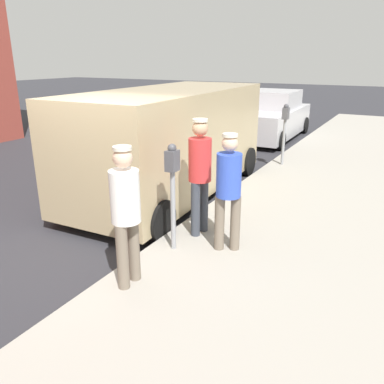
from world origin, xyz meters
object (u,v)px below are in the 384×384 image
at_px(parking_meter_far, 285,124).
at_px(parked_van, 171,140).
at_px(pedestrian_in_blue, 229,186).
at_px(parked_sedan_ahead, 270,117).
at_px(pedestrian_in_red, 200,170).
at_px(pedestrian_in_white, 126,209).
at_px(parking_meter_near, 173,179).

bearing_deg(parking_meter_far, parked_van, -117.02).
bearing_deg(pedestrian_in_blue, parked_sedan_ahead, 104.54).
height_order(pedestrian_in_blue, parked_sedan_ahead, pedestrian_in_blue).
xyz_separation_m(pedestrian_in_blue, parked_sedan_ahead, (-2.29, 8.82, -0.35)).
height_order(pedestrian_in_red, parked_van, parked_van).
distance_m(pedestrian_in_white, parked_sedan_ahead, 10.34).
relative_size(pedestrian_in_red, parked_van, 0.34).
relative_size(parking_meter_far, pedestrian_in_white, 0.90).
bearing_deg(parking_meter_near, parked_van, 122.45).
bearing_deg(parking_meter_far, parked_sedan_ahead, 112.65).
bearing_deg(pedestrian_in_red, parking_meter_near, -96.85).
xyz_separation_m(pedestrian_in_white, parked_sedan_ahead, (-1.63, 10.21, -0.37)).
xyz_separation_m(pedestrian_in_white, parked_van, (-1.51, 3.39, 0.04)).
height_order(parking_meter_near, parked_van, parked_van).
bearing_deg(pedestrian_in_blue, parked_van, 137.23).
distance_m(parked_van, parked_sedan_ahead, 6.83).
xyz_separation_m(pedestrian_in_blue, pedestrian_in_red, (-0.59, 0.29, 0.07)).
xyz_separation_m(pedestrian_in_blue, pedestrian_in_white, (-0.66, -1.39, 0.02)).
bearing_deg(pedestrian_in_red, parked_sedan_ahead, 101.23).
bearing_deg(parked_sedan_ahead, pedestrian_in_red, -78.77).
distance_m(parking_meter_far, parked_van, 3.30).
bearing_deg(parking_meter_near, parked_sedan_ahead, 99.99).
height_order(parking_meter_near, pedestrian_in_blue, pedestrian_in_blue).
height_order(pedestrian_in_white, parked_sedan_ahead, pedestrian_in_white).
xyz_separation_m(parking_meter_near, parking_meter_far, (0.00, 5.30, 0.00)).
distance_m(pedestrian_in_blue, parked_van, 2.96).
xyz_separation_m(pedestrian_in_blue, parked_van, (-2.17, 2.01, 0.06)).
bearing_deg(pedestrian_in_white, parking_meter_far, 90.11).
bearing_deg(parking_meter_near, pedestrian_in_white, -89.30).
distance_m(parking_meter_far, parked_sedan_ahead, 4.22).
height_order(pedestrian_in_blue, pedestrian_in_red, pedestrian_in_red).
height_order(parking_meter_far, pedestrian_in_white, pedestrian_in_white).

